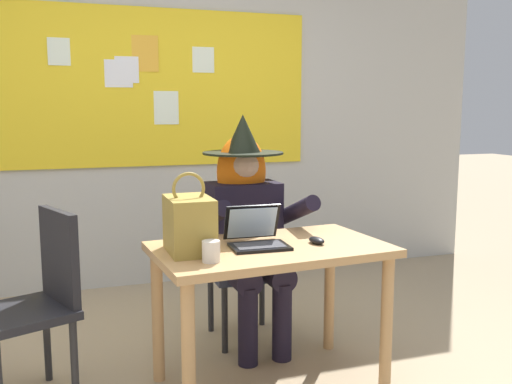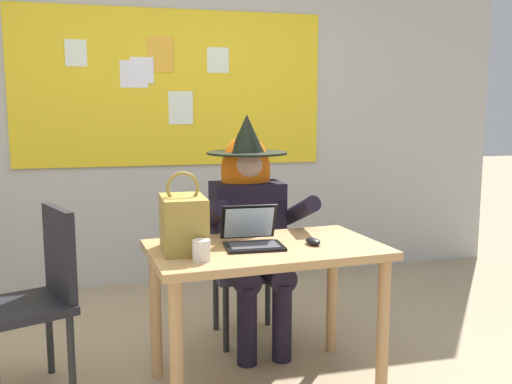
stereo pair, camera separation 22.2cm
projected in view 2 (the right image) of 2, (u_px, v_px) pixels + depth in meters
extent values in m
cube|color=#B2B2AD|center=(171.00, 101.00, 4.50)|extent=(5.68, 0.10, 2.90)
cube|color=yellow|center=(172.00, 88.00, 4.43)|extent=(2.40, 0.02, 1.20)
cube|color=white|center=(134.00, 74.00, 4.33)|extent=(0.21, 0.01, 0.20)
cube|color=gold|center=(158.00, 54.00, 4.35)|extent=(0.23, 0.02, 0.27)
cube|color=white|center=(141.00, 70.00, 4.34)|extent=(0.19, 0.01, 0.20)
cube|color=white|center=(77.00, 53.00, 4.21)|extent=(0.17, 0.01, 0.20)
cube|color=white|center=(218.00, 60.00, 4.47)|extent=(0.17, 0.01, 0.20)
cube|color=white|center=(179.00, 108.00, 4.45)|extent=(0.21, 0.01, 0.26)
cube|color=tan|center=(266.00, 250.00, 2.79)|extent=(1.18, 0.76, 0.04)
cylinder|color=tan|center=(176.00, 357.00, 2.43)|extent=(0.06, 0.06, 0.69)
cylinder|color=tan|center=(383.00, 327.00, 2.75)|extent=(0.06, 0.06, 0.69)
cylinder|color=tan|center=(156.00, 314.00, 2.94)|extent=(0.06, 0.06, 0.69)
cylinder|color=tan|center=(332.00, 293.00, 3.27)|extent=(0.06, 0.06, 0.69)
cube|color=#2D3347|center=(248.00, 271.00, 3.44)|extent=(0.42, 0.42, 0.04)
cube|color=#2D3347|center=(241.00, 225.00, 3.59)|extent=(0.38, 0.04, 0.45)
cylinder|color=#262628|center=(283.00, 313.00, 3.35)|extent=(0.04, 0.04, 0.40)
cylinder|color=#262628|center=(226.00, 318.00, 3.27)|extent=(0.04, 0.04, 0.40)
cylinder|color=#262628|center=(268.00, 295.00, 3.67)|extent=(0.04, 0.04, 0.40)
cylinder|color=#262628|center=(216.00, 299.00, 3.59)|extent=(0.04, 0.04, 0.40)
cylinder|color=black|center=(282.00, 322.00, 3.15)|extent=(0.11, 0.11, 0.44)
cylinder|color=black|center=(247.00, 326.00, 3.10)|extent=(0.11, 0.11, 0.44)
cylinder|color=black|center=(273.00, 271.00, 3.28)|extent=(0.16, 0.42, 0.15)
cylinder|color=black|center=(239.00, 273.00, 3.22)|extent=(0.16, 0.42, 0.15)
cube|color=black|center=(247.00, 225.00, 3.42)|extent=(0.42, 0.27, 0.52)
cylinder|color=black|center=(300.00, 211.00, 3.25)|extent=(0.10, 0.46, 0.24)
cylinder|color=black|center=(214.00, 215.00, 3.12)|extent=(0.10, 0.46, 0.24)
sphere|color=#D1A889|center=(247.00, 166.00, 3.36)|extent=(0.20, 0.20, 0.20)
ellipsoid|color=orange|center=(246.00, 172.00, 3.40)|extent=(0.30, 0.22, 0.44)
cylinder|color=black|center=(247.00, 153.00, 3.35)|extent=(0.48, 0.48, 0.01)
cone|color=black|center=(247.00, 134.00, 3.34)|extent=(0.21, 0.21, 0.23)
cube|color=black|center=(254.00, 247.00, 2.74)|extent=(0.29, 0.21, 0.01)
cube|color=#333338|center=(254.00, 245.00, 2.74)|extent=(0.24, 0.15, 0.00)
cube|color=black|center=(249.00, 222.00, 2.86)|extent=(0.28, 0.10, 0.18)
cube|color=#99B7E0|center=(249.00, 223.00, 2.85)|extent=(0.25, 0.08, 0.16)
ellipsoid|color=black|center=(313.00, 241.00, 2.81)|extent=(0.08, 0.11, 0.03)
cube|color=olive|center=(183.00, 224.00, 2.67)|extent=(0.20, 0.30, 0.26)
torus|color=olive|center=(183.00, 188.00, 2.65)|extent=(0.16, 0.02, 0.16)
cylinder|color=silver|center=(201.00, 250.00, 2.50)|extent=(0.08, 0.08, 0.09)
cube|color=black|center=(22.00, 308.00, 2.73)|extent=(0.55, 0.55, 0.04)
cube|color=black|center=(59.00, 252.00, 2.81)|extent=(0.18, 0.37, 0.45)
cylinder|color=#262628|center=(72.00, 357.00, 2.73)|extent=(0.04, 0.04, 0.43)
cylinder|color=#262628|center=(50.00, 334.00, 3.00)|extent=(0.04, 0.04, 0.43)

